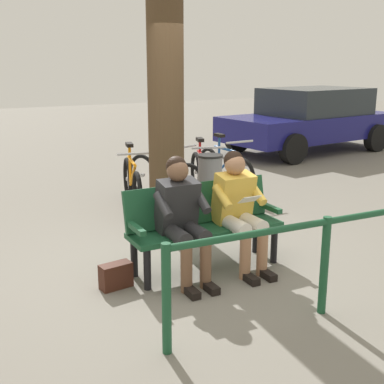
# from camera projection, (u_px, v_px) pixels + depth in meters

# --- Properties ---
(ground_plane) EXTENTS (40.00, 40.00, 0.00)m
(ground_plane) POSITION_uv_depth(u_px,v_px,m) (189.00, 265.00, 5.32)
(ground_plane) COLOR slate
(bench) EXTENTS (1.62, 0.54, 0.87)m
(bench) POSITION_uv_depth(u_px,v_px,m) (203.00, 220.00, 5.17)
(bench) COLOR #194C2D
(bench) RESTS_ON ground
(person_reading) EXTENTS (0.50, 0.78, 1.20)m
(person_reading) POSITION_uv_depth(u_px,v_px,m) (239.00, 205.00, 5.13)
(person_reading) COLOR gold
(person_reading) RESTS_ON ground
(person_companion) EXTENTS (0.50, 0.78, 1.20)m
(person_companion) POSITION_uv_depth(u_px,v_px,m) (182.00, 213.00, 4.85)
(person_companion) COLOR #262628
(person_companion) RESTS_ON ground
(handbag) EXTENTS (0.31, 0.17, 0.24)m
(handbag) POSITION_uv_depth(u_px,v_px,m) (116.00, 276.00, 4.76)
(handbag) COLOR #3F1E14
(handbag) RESTS_ON ground
(tree_trunk) EXTENTS (0.45, 0.45, 3.70)m
(tree_trunk) POSITION_uv_depth(u_px,v_px,m) (166.00, 80.00, 6.21)
(tree_trunk) COLOR #4C3823
(tree_trunk) RESTS_ON ground
(litter_bin) EXTENTS (0.35, 0.35, 0.83)m
(litter_bin) POSITION_uv_depth(u_px,v_px,m) (210.00, 184.00, 7.04)
(litter_bin) COLOR slate
(litter_bin) RESTS_ON ground
(bicycle_green) EXTENTS (0.48, 1.68, 0.94)m
(bicycle_green) POSITION_uv_depth(u_px,v_px,m) (225.00, 170.00, 8.21)
(bicycle_green) COLOR black
(bicycle_green) RESTS_ON ground
(bicycle_silver) EXTENTS (0.66, 1.61, 0.94)m
(bicycle_silver) POSITION_uv_depth(u_px,v_px,m) (202.00, 177.00, 7.73)
(bicycle_silver) COLOR black
(bicycle_silver) RESTS_ON ground
(bicycle_red) EXTENTS (0.64, 1.62, 0.94)m
(bicycle_red) POSITION_uv_depth(u_px,v_px,m) (165.00, 178.00, 7.68)
(bicycle_red) COLOR black
(bicycle_red) RESTS_ON ground
(bicycle_orange) EXTENTS (0.59, 1.64, 0.94)m
(bicycle_orange) POSITION_uv_depth(u_px,v_px,m) (132.00, 185.00, 7.26)
(bicycle_orange) COLOR black
(bicycle_orange) RESTS_ON ground
(railing_fence) EXTENTS (2.91, 0.26, 0.85)m
(railing_fence) POSITION_uv_depth(u_px,v_px,m) (326.00, 248.00, 4.17)
(railing_fence) COLOR #194C2D
(railing_fence) RESTS_ON ground
(parked_car) EXTENTS (4.34, 2.31, 1.47)m
(parked_car) POSITION_uv_depth(u_px,v_px,m) (310.00, 118.00, 11.87)
(parked_car) COLOR navy
(parked_car) RESTS_ON ground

